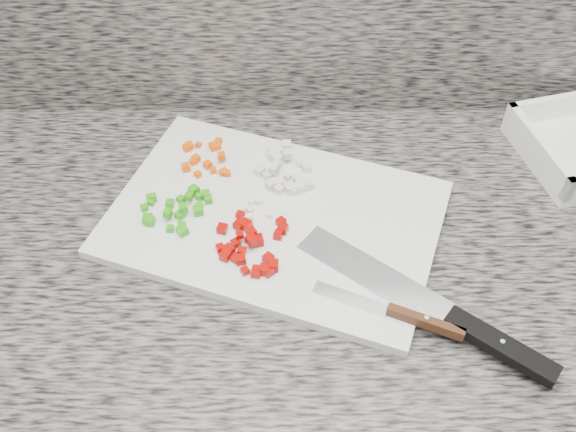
# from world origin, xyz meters

# --- Properties ---
(cabinet) EXTENTS (3.92, 0.62, 0.86)m
(cabinet) POSITION_xyz_m (0.00, 1.44, 0.43)
(cabinet) COLOR silver
(cabinet) RESTS_ON ground
(countertop) EXTENTS (3.96, 0.64, 0.04)m
(countertop) POSITION_xyz_m (0.00, 1.44, 0.88)
(countertop) COLOR #656159
(countertop) RESTS_ON cabinet
(cutting_board) EXTENTS (0.55, 0.46, 0.02)m
(cutting_board) POSITION_xyz_m (-0.07, 1.47, 0.91)
(cutting_board) COLOR silver
(cutting_board) RESTS_ON countertop
(carrot_pile) EXTENTS (0.08, 0.09, 0.02)m
(carrot_pile) POSITION_xyz_m (-0.19, 1.58, 0.92)
(carrot_pile) COLOR #ED4F05
(carrot_pile) RESTS_ON cutting_board
(onion_pile) EXTENTS (0.09, 0.11, 0.02)m
(onion_pile) POSITION_xyz_m (-0.06, 1.55, 0.92)
(onion_pile) COLOR beige
(onion_pile) RESTS_ON cutting_board
(green_pepper_pile) EXTENTS (0.11, 0.10, 0.02)m
(green_pepper_pile) POSITION_xyz_m (-0.22, 1.47, 0.92)
(green_pepper_pile) COLOR #2C9B0E
(green_pepper_pile) RESTS_ON cutting_board
(red_pepper_pile) EXTENTS (0.10, 0.12, 0.02)m
(red_pepper_pile) POSITION_xyz_m (-0.11, 1.40, 0.92)
(red_pepper_pile) COLOR #9D0602
(red_pepper_pile) RESTS_ON cutting_board
(garlic_pile) EXTENTS (0.05, 0.04, 0.01)m
(garlic_pile) POSITION_xyz_m (-0.11, 1.47, 0.92)
(garlic_pile) COLOR #F3E2BB
(garlic_pile) RESTS_ON cutting_board
(chef_knife) EXTENTS (0.32, 0.26, 0.02)m
(chef_knife) POSITION_xyz_m (0.16, 1.28, 0.92)
(chef_knife) COLOR silver
(chef_knife) RESTS_ON cutting_board
(paring_knife) EXTENTS (0.19, 0.09, 0.02)m
(paring_knife) POSITION_xyz_m (0.10, 1.29, 0.92)
(paring_knife) COLOR silver
(paring_knife) RESTS_ON cutting_board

